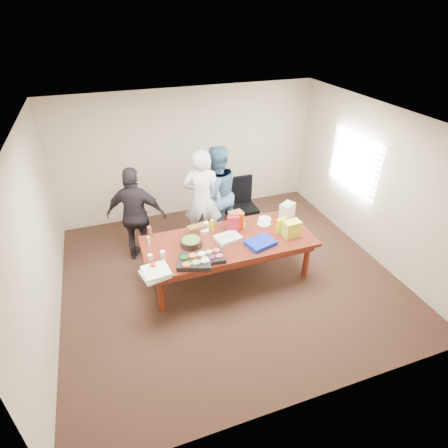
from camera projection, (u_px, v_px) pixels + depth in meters
name	position (u px, v px, depth m)	size (l,w,h in m)	color
floor	(228.00, 276.00, 6.32)	(5.50, 5.00, 0.02)	#47301E
ceiling	(229.00, 121.00, 4.88)	(5.50, 5.00, 0.02)	white
wall_back	(188.00, 154.00, 7.61)	(5.50, 0.04, 2.70)	beige
wall_front	(314.00, 324.00, 3.60)	(5.50, 0.04, 2.70)	beige
wall_left	(36.00, 241.00, 4.83)	(0.04, 5.00, 2.70)	beige
wall_right	(374.00, 183.00, 6.38)	(0.04, 5.00, 2.70)	beige
window_panel	(354.00, 163.00, 6.77)	(0.03, 1.40, 1.10)	white
window_blinds	(352.00, 163.00, 6.76)	(0.04, 1.36, 1.00)	beige
conference_table	(228.00, 258.00, 6.12)	(2.80, 1.20, 0.75)	#4C1C0F
office_chair	(245.00, 207.00, 7.33)	(0.54, 0.54, 1.07)	black
person_center	(203.00, 200.00, 6.65)	(0.71, 0.46, 1.94)	white
person_right	(216.00, 194.00, 6.89)	(0.93, 0.72, 1.91)	#416B92
person_left	(136.00, 216.00, 6.31)	(1.05, 0.44, 1.79)	black
veggie_tray	(195.00, 262.00, 5.36)	(0.50, 0.39, 0.08)	black
fruit_tray	(211.00, 257.00, 5.47)	(0.42, 0.33, 0.06)	black
sheet_cake	(228.00, 238.00, 5.90)	(0.40, 0.30, 0.07)	silver
salad_bowl	(191.00, 242.00, 5.76)	(0.35, 0.35, 0.11)	black
chip_bag_blue	(261.00, 243.00, 5.79)	(0.44, 0.33, 0.07)	#0D28AA
chip_bag_red	(233.00, 225.00, 6.03)	(0.21, 0.09, 0.30)	#AC1923
chip_bag_yellow	(281.00, 225.00, 6.06)	(0.18, 0.07, 0.26)	#DADA0B
chip_bag_orange	(238.00, 221.00, 6.13)	(0.20, 0.09, 0.31)	#DE4E0C
mayo_jar	(206.00, 226.00, 6.15)	(0.10, 0.10, 0.15)	white
mustard_bottle	(212.00, 225.00, 6.15)	(0.07, 0.07, 0.19)	#DED104
dressing_bottle	(150.00, 232.00, 5.93)	(0.07, 0.07, 0.21)	brown
ranch_bottle	(149.00, 241.00, 5.75)	(0.05, 0.05, 0.16)	beige
banana_bunch	(237.00, 222.00, 6.33)	(0.25, 0.15, 0.08)	yellow
bread_loaf	(197.00, 229.00, 6.09)	(0.32, 0.14, 0.13)	brown
kraft_bag	(235.00, 219.00, 6.19)	(0.23, 0.13, 0.30)	brown
red_cup	(153.00, 267.00, 5.22)	(0.08, 0.08, 0.11)	red
clear_cup_a	(150.00, 257.00, 5.43)	(0.08, 0.08, 0.10)	white
clear_cup_b	(163.00, 254.00, 5.50)	(0.08, 0.08, 0.11)	white
pizza_box_lower	(155.00, 274.00, 5.15)	(0.37, 0.37, 0.04)	silver
pizza_box_upper	(156.00, 271.00, 5.14)	(0.37, 0.37, 0.04)	white
plate_a	(264.00, 224.00, 6.34)	(0.24, 0.24, 0.01)	silver
plate_b	(265.00, 219.00, 6.47)	(0.24, 0.24, 0.02)	white
dip_bowl_a	(241.00, 225.00, 6.25)	(0.14, 0.14, 0.06)	silver
dip_bowl_b	(205.00, 231.00, 6.09)	(0.16, 0.16, 0.06)	beige
grocery_bag_white	(287.00, 210.00, 6.48)	(0.26, 0.18, 0.27)	silver
grocery_bag_yellow	(292.00, 229.00, 5.96)	(0.28, 0.19, 0.28)	#D4E332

